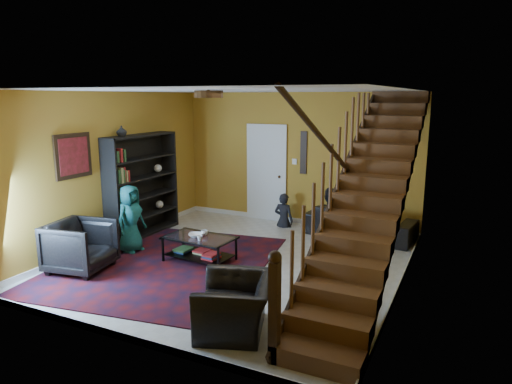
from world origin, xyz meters
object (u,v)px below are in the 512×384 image
(sofa, at_px, (360,222))
(coffee_table, at_px, (200,247))
(bookshelf, at_px, (143,187))
(armchair_right, at_px, (235,305))
(armchair_left, at_px, (81,246))

(sofa, bearing_deg, coffee_table, 56.90)
(bookshelf, xyz_separation_m, coffee_table, (1.80, -0.80, -0.72))
(armchair_right, bearing_deg, bookshelf, -146.50)
(coffee_table, bearing_deg, armchair_left, -141.06)
(bookshelf, relative_size, armchair_left, 2.24)
(sofa, distance_m, armchair_left, 5.11)
(bookshelf, relative_size, armchair_right, 2.07)
(armchair_right, height_order, coffee_table, armchair_right)
(bookshelf, bearing_deg, coffee_table, -24.02)
(armchair_right, bearing_deg, coffee_table, -157.13)
(sofa, height_order, coffee_table, sofa)
(sofa, height_order, armchair_right, armchair_right)
(sofa, height_order, armchair_left, armchair_left)
(bookshelf, xyz_separation_m, sofa, (3.90, 1.70, -0.66))
(coffee_table, bearing_deg, armchair_right, -47.59)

